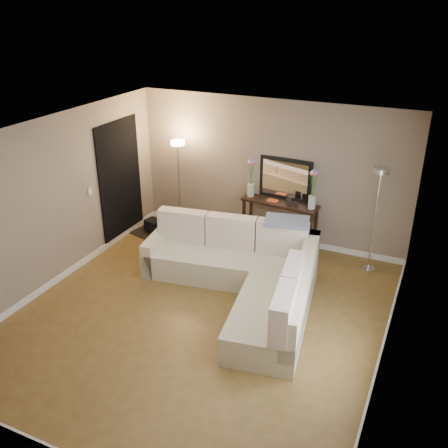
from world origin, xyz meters
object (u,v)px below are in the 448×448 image
at_px(console_table, 275,220).
at_px(floor_lamp_unlit, 377,200).
at_px(floor_lamp_lit, 179,168).
at_px(sectional_sofa, 246,272).

xyz_separation_m(console_table, floor_lamp_unlit, (1.75, -0.23, 0.77)).
distance_m(floor_lamp_lit, floor_lamp_unlit, 3.61).
relative_size(console_table, floor_lamp_unlit, 0.79).
height_order(sectional_sofa, floor_lamp_unlit, floor_lamp_unlit).
bearing_deg(console_table, floor_lamp_lit, -175.41).
bearing_deg(sectional_sofa, floor_lamp_unlit, 43.42).
relative_size(console_table, floor_lamp_lit, 0.80).
distance_m(sectional_sofa, floor_lamp_lit, 2.72).
relative_size(floor_lamp_lit, floor_lamp_unlit, 1.00).
distance_m(sectional_sofa, floor_lamp_unlit, 2.36).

